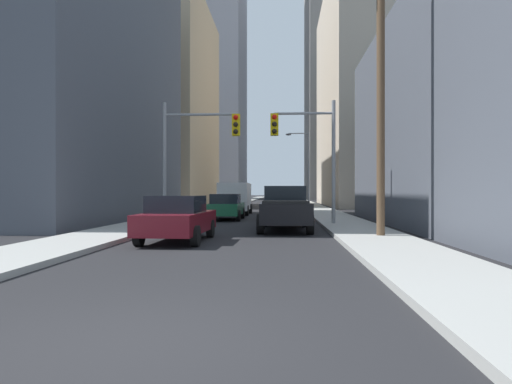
% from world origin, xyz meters
% --- Properties ---
extents(ground_plane, '(400.00, 400.00, 0.00)m').
position_xyz_m(ground_plane, '(0.00, 0.00, 0.00)').
color(ground_plane, black).
extents(sidewalk_left, '(2.59, 160.00, 0.15)m').
position_xyz_m(sidewalk_left, '(-4.79, 50.00, 0.07)').
color(sidewalk_left, '#9E9E99').
rests_on(sidewalk_left, ground).
extents(sidewalk_right, '(2.59, 160.00, 0.15)m').
position_xyz_m(sidewalk_right, '(4.79, 50.00, 0.07)').
color(sidewalk_right, '#9E9E99').
rests_on(sidewalk_right, ground).
extents(pickup_truck_black, '(2.20, 5.43, 1.90)m').
position_xyz_m(pickup_truck_black, '(1.77, 14.24, 0.93)').
color(pickup_truck_black, black).
rests_on(pickup_truck_black, ground).
extents(cargo_van_white, '(2.16, 5.25, 2.26)m').
position_xyz_m(cargo_van_white, '(-1.74, 26.68, 1.29)').
color(cargo_van_white, white).
rests_on(cargo_van_white, ground).
extents(sedan_maroon, '(1.95, 4.25, 1.52)m').
position_xyz_m(sedan_maroon, '(-1.80, 9.66, 0.77)').
color(sedan_maroon, maroon).
rests_on(sedan_maroon, ground).
extents(sedan_green, '(1.95, 4.21, 1.52)m').
position_xyz_m(sedan_green, '(-1.65, 20.80, 0.77)').
color(sedan_green, '#195938').
rests_on(sedan_green, ground).
extents(sedan_red, '(1.95, 4.25, 1.52)m').
position_xyz_m(sedan_red, '(1.70, 20.83, 0.77)').
color(sedan_red, maroon).
rests_on(sedan_red, ground).
extents(sedan_silver, '(1.95, 4.22, 1.52)m').
position_xyz_m(sedan_silver, '(1.85, 31.97, 0.77)').
color(sedan_silver, '#B7BABF').
rests_on(sedan_silver, ground).
extents(sedan_navy, '(1.95, 4.21, 1.52)m').
position_xyz_m(sedan_navy, '(1.78, 37.64, 0.77)').
color(sedan_navy, '#141E4C').
rests_on(sedan_navy, ground).
extents(traffic_signal_near_left, '(3.79, 0.44, 6.00)m').
position_xyz_m(traffic_signal_near_left, '(-2.48, 16.40, 4.04)').
color(traffic_signal_near_left, gray).
rests_on(traffic_signal_near_left, ground).
extents(traffic_signal_near_right, '(3.10, 0.44, 6.00)m').
position_xyz_m(traffic_signal_near_right, '(2.80, 16.39, 4.01)').
color(traffic_signal_near_right, gray).
rests_on(traffic_signal_near_right, ground).
extents(utility_pole_right, '(2.20, 0.28, 10.30)m').
position_xyz_m(utility_pole_right, '(5.05, 10.72, 5.43)').
color(utility_pole_right, brown).
rests_on(utility_pole_right, ground).
extents(street_lamp_right, '(2.33, 0.32, 7.50)m').
position_xyz_m(street_lamp_right, '(3.83, 37.83, 4.53)').
color(street_lamp_right, gray).
rests_on(street_lamp_right, ground).
extents(building_left_near_midrise, '(17.38, 19.93, 18.76)m').
position_xyz_m(building_left_near_midrise, '(-15.48, 21.20, 9.38)').
color(building_left_near_midrise, '#4C515B').
rests_on(building_left_near_midrise, ground).
extents(building_left_mid_office, '(23.08, 18.66, 23.10)m').
position_xyz_m(building_left_mid_office, '(-18.53, 45.06, 11.55)').
color(building_left_mid_office, tan).
rests_on(building_left_mid_office, ground).
extents(building_left_far_tower, '(22.43, 21.66, 65.32)m').
position_xyz_m(building_left_far_tower, '(-18.49, 93.45, 32.66)').
color(building_left_far_tower, '#93939E').
rests_on(building_left_far_tower, ground).
extents(building_right_mid_block, '(24.71, 26.46, 26.45)m').
position_xyz_m(building_right_mid_block, '(19.19, 49.19, 13.23)').
color(building_right_mid_block, '#B7A893').
rests_on(building_right_mid_block, ground).
extents(building_right_far_highrise, '(24.79, 23.26, 54.41)m').
position_xyz_m(building_right_far_highrise, '(19.36, 92.60, 27.20)').
color(building_right_far_highrise, gray).
rests_on(building_right_far_highrise, ground).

